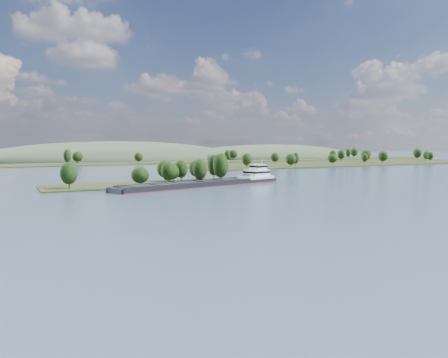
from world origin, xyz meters
TOP-DOWN VIEW (x-y plane):
  - ground at (0.00, 120.00)m, footprint 1800.00×1800.00m
  - tree_island at (7.61, 178.79)m, footprint 100.00×30.69m
  - right_bank at (232.04, 299.62)m, footprint 320.00×90.00m
  - back_shoreline at (8.31, 399.78)m, footprint 900.00×60.00m
  - hill_east at (260.00, 470.00)m, footprint 260.00×140.00m
  - hill_west at (60.00, 500.00)m, footprint 320.00×160.00m
  - cargo_barge at (25.90, 163.98)m, footprint 91.06×32.12m

SIDE VIEW (x-z plane):
  - ground at x=0.00m, z-range 0.00..0.00m
  - hill_east at x=260.00m, z-range -18.00..18.00m
  - hill_west at x=60.00m, z-range -22.00..22.00m
  - back_shoreline at x=8.31m, z-range -7.16..8.58m
  - right_bank at x=232.04m, z-range -6.21..8.31m
  - cargo_barge at x=25.90m, z-range -4.61..7.71m
  - tree_island at x=7.61m, z-range -3.62..12.17m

